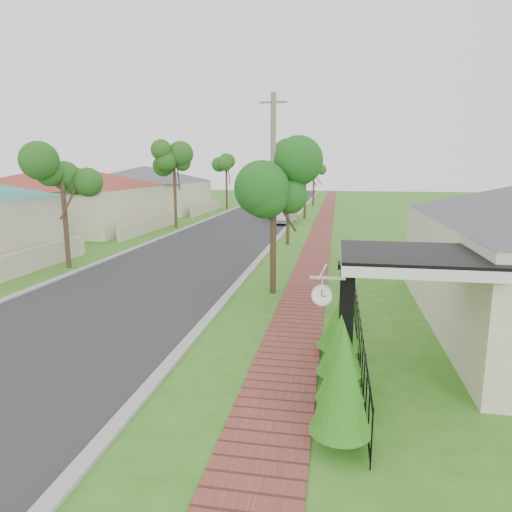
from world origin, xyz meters
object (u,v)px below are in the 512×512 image
Objects in this scene: near_tree at (274,184)px; station_clock at (322,294)px; porch_post at (346,328)px; parked_car_red at (281,209)px; parked_car_white at (285,215)px; utility_pole at (273,181)px.

station_clock is at bearing -74.12° from near_tree.
porch_post is at bearing 39.12° from station_clock.
porch_post is 31.50m from parked_car_red.
parked_car_white is at bearing -81.81° from parked_car_red.
station_clock is (4.68, -31.47, 1.16)m from parked_car_red.
parked_car_red is at bearing 98.46° from station_clock.
utility_pole reaches higher than porch_post.
porch_post is 11.75m from utility_pole.
utility_pole is at bearing -81.65° from parked_car_white.
utility_pole is at bearing 102.85° from station_clock.
porch_post is 0.60× the size of parked_car_white.
near_tree is 7.34m from station_clock.
parked_car_white is (0.79, -3.90, -0.10)m from parked_car_red.
near_tree is at bearing -81.77° from utility_pole.
utility_pole reaches higher than parked_car_red.
parked_car_red is 25.01m from near_tree.
utility_pole reaches higher than near_tree.
near_tree reaches higher than parked_car_red.
station_clock is at bearing -84.78° from parked_car_red.
parked_car_white is 21.09m from near_tree.
station_clock is (1.94, -6.81, -1.92)m from near_tree.
porch_post reaches higher than parked_car_red.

